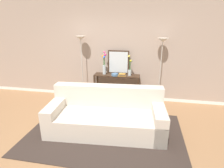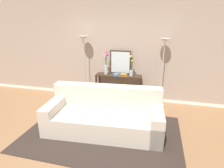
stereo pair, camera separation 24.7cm
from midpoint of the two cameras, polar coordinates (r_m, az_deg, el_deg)
ground_plane at (r=3.89m, az=-9.07°, el=-15.58°), size 16.00×16.00×0.02m
back_wall at (r=5.28m, az=-2.16°, el=11.65°), size 12.00×0.15×3.04m
area_rug at (r=3.90m, az=-4.07°, el=-15.02°), size 3.10×2.05×0.01m
couch at (r=3.88m, az=-3.62°, el=-9.98°), size 2.40×1.17×0.88m
console_table at (r=5.13m, az=0.10°, el=0.21°), size 1.25×0.33×0.79m
floor_lamp_left at (r=5.20m, az=-10.90°, el=10.18°), size 0.28×0.28×1.81m
floor_lamp_right at (r=4.85m, az=13.81°, el=9.20°), size 0.28×0.28×1.79m
wall_mirror at (r=5.10m, az=0.62°, el=6.79°), size 0.59×0.02×0.65m
vase_tall_flowers at (r=5.07m, az=-3.85°, el=6.07°), size 0.14×0.13×0.64m
vase_short_flowers at (r=4.95m, az=4.15°, el=4.72°), size 0.11×0.10×0.56m
fruit_bowl at (r=4.96m, az=-0.55°, el=2.95°), size 0.19×0.19×0.06m
book_stack at (r=4.96m, az=1.73°, el=2.87°), size 0.23×0.17×0.06m
book_row_under_console at (r=5.38m, az=-3.71°, el=-4.42°), size 0.29×0.17×0.13m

